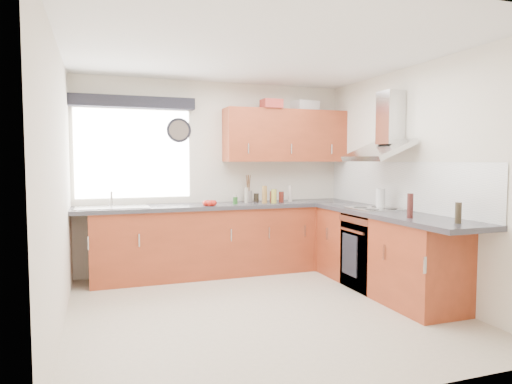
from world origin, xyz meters
name	(u,v)px	position (x,y,z in m)	size (l,w,h in m)	color
ground_plane	(260,310)	(0.00, 0.00, 0.00)	(3.60, 3.60, 0.00)	beige
ceiling	(261,51)	(0.00, 0.00, 2.50)	(3.60, 3.60, 0.02)	white
wall_back	(215,177)	(0.00, 1.80, 1.25)	(3.60, 0.02, 2.50)	silver
wall_front	(363,197)	(0.00, -1.80, 1.25)	(3.60, 0.02, 2.50)	silver
wall_left	(58,186)	(-1.80, 0.00, 1.25)	(0.02, 3.60, 2.50)	silver
wall_right	(415,180)	(1.80, 0.00, 1.25)	(0.02, 3.60, 2.50)	silver
window	(134,154)	(-1.05, 1.79, 1.55)	(1.40, 0.02, 1.10)	silver
window_blind	(133,102)	(-1.05, 1.70, 2.18)	(1.50, 0.18, 0.14)	black
splashback	(397,185)	(1.79, 0.30, 1.18)	(0.01, 3.00, 0.54)	white
base_cab_back	(213,241)	(-0.10, 1.51, 0.43)	(3.00, 0.58, 0.86)	maroon
base_cab_corner	(325,235)	(1.50, 1.50, 0.43)	(0.60, 0.60, 0.86)	maroon
base_cab_right	(383,253)	(1.51, 0.15, 0.43)	(0.58, 2.10, 0.86)	maroon
worktop_back	(221,206)	(0.00, 1.50, 0.89)	(3.60, 0.62, 0.05)	#2D2C31
worktop_right	(391,214)	(1.50, 0.00, 0.89)	(0.62, 2.42, 0.05)	#2D2C31
sink	(112,204)	(-1.33, 1.50, 0.95)	(0.84, 0.46, 0.10)	#B9B9B9
oven	(374,251)	(1.50, 0.30, 0.42)	(0.56, 0.58, 0.85)	black
hob_plate	(375,209)	(1.50, 0.30, 0.92)	(0.52, 0.52, 0.01)	#B9B9B9
extractor_hood	(384,134)	(1.60, 0.30, 1.77)	(0.52, 0.78, 0.66)	#B9B9B9
upper_cabinets	(286,136)	(0.95, 1.62, 1.80)	(1.70, 0.35, 0.70)	maroon
washing_machine	(192,245)	(-0.37, 1.52, 0.39)	(0.53, 0.52, 0.78)	silver
wall_clock	(179,130)	(-0.48, 1.78, 1.86)	(0.32, 0.32, 0.04)	black
casserole	(305,106)	(1.28, 1.72, 2.22)	(0.34, 0.25, 0.14)	silver
storage_box	(271,104)	(0.70, 1.52, 2.21)	(0.25, 0.21, 0.12)	#9F2F27
utensil_pot	(248,196)	(0.43, 1.68, 0.98)	(0.11, 0.11, 0.15)	gray
kitchen_roll	(380,198)	(1.62, 0.37, 1.03)	(0.11, 0.11, 0.23)	silver
tomato_cluster	(210,203)	(-0.20, 1.30, 0.94)	(0.15, 0.15, 0.07)	#B11A11
jar_0	(235,199)	(0.23, 1.66, 0.96)	(0.05, 0.05, 0.10)	#B3A498
jar_1	(272,198)	(0.72, 1.55, 0.97)	(0.06, 0.06, 0.12)	brown
jar_2	(246,195)	(0.35, 1.51, 1.01)	(0.04, 0.04, 0.20)	#AAA191
jar_3	(274,196)	(0.68, 1.37, 1.00)	(0.07, 0.07, 0.18)	#A09537
jar_4	(265,194)	(0.57, 1.42, 1.02)	(0.07, 0.07, 0.23)	olive
jar_5	(281,197)	(0.82, 1.45, 0.98)	(0.07, 0.07, 0.14)	#5A1B13
jar_6	(290,194)	(0.96, 1.50, 1.02)	(0.06, 0.06, 0.22)	#B0A296
jar_7	(272,197)	(0.71, 1.50, 0.98)	(0.07, 0.07, 0.15)	maroon
jar_8	(235,201)	(0.17, 1.41, 0.96)	(0.06, 0.06, 0.09)	#21521D
jar_9	(256,198)	(0.54, 1.66, 0.96)	(0.07, 0.07, 0.11)	black
bottle_0	(410,206)	(1.36, -0.49, 1.03)	(0.06, 0.06, 0.24)	#471B19
bottle_1	(458,213)	(1.52, -0.94, 1.00)	(0.06, 0.06, 0.19)	#32291C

